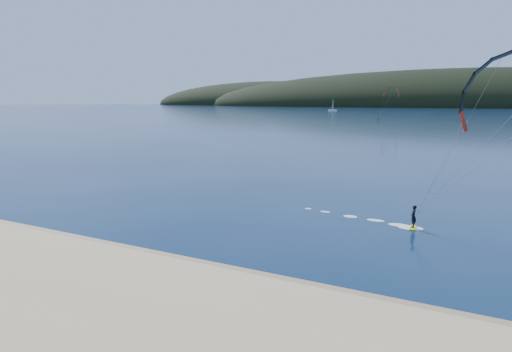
{
  "coord_description": "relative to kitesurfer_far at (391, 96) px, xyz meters",
  "views": [
    {
      "loc": [
        17.86,
        -17.13,
        10.15
      ],
      "look_at": [
        3.2,
        10.0,
        5.0
      ],
      "focal_mm": 32.15,
      "sensor_mm": 36.0,
      "label": 1
    }
  ],
  "objects": [
    {
      "name": "wet_sand",
      "position": [
        28.78,
        -194.44,
        -11.99
      ],
      "size": [
        220.0,
        2.5,
        0.1
      ],
      "color": "#907353",
      "rests_on": "ground"
    },
    {
      "name": "kitesurfer_far",
      "position": [
        0.0,
        0.0,
        0.0
      ],
      "size": [
        10.81,
        6.36,
        14.4
      ],
      "color": "#C4D218",
      "rests_on": "ground"
    },
    {
      "name": "sailboat",
      "position": [
        -96.05,
        198.62,
        -11.21
      ],
      "size": [
        8.12,
        5.06,
        11.3
      ],
      "color": "white",
      "rests_on": "ground"
    },
    {
      "name": "headland",
      "position": [
        29.41,
        546.34,
        -12.04
      ],
      "size": [
        1200.0,
        310.0,
        140.0
      ],
      "color": "black",
      "rests_on": "ground"
    },
    {
      "name": "ground",
      "position": [
        28.78,
        -198.94,
        -12.04
      ],
      "size": [
        1800.0,
        1800.0,
        0.0
      ],
      "primitive_type": "plane",
      "color": "#071D35",
      "rests_on": "ground"
    }
  ]
}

